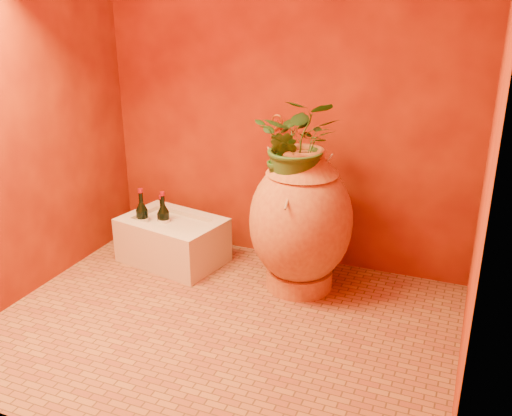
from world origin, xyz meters
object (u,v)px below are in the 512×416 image
at_px(wine_bottle_c, 163,222).
at_px(wine_bottle_b, 142,220).
at_px(stone_basin, 173,241).
at_px(wall_tap, 276,128).
at_px(amphora, 301,220).
at_px(wine_bottle_a, 164,221).

bearing_deg(wine_bottle_c, wine_bottle_b, -156.71).
xyz_separation_m(stone_basin, wall_tap, (0.63, 0.29, 0.78)).
bearing_deg(wall_tap, wine_bottle_c, -157.92).
relative_size(amphora, stone_basin, 1.21).
bearing_deg(wall_tap, wine_bottle_a, -157.31).
bearing_deg(wine_bottle_c, wine_bottle_a, -12.92).
bearing_deg(wine_bottle_a, wine_bottle_b, -159.97).
height_order(wine_bottle_a, wine_bottle_c, wine_bottle_a).
relative_size(wine_bottle_a, wine_bottle_b, 0.94).
distance_m(amphora, wine_bottle_c, 1.00).
xyz_separation_m(amphora, stone_basin, (-0.91, 0.02, -0.30)).
bearing_deg(wall_tap, stone_basin, -155.59).
bearing_deg(wine_bottle_b, wall_tap, 22.26).
distance_m(wine_bottle_a, wine_bottle_c, 0.02).
bearing_deg(wall_tap, wine_bottle_b, -157.74).
xyz_separation_m(amphora, wall_tap, (-0.28, 0.30, 0.48)).
bearing_deg(amphora, wine_bottle_a, 179.15).
distance_m(wine_bottle_a, wine_bottle_b, 0.15).
relative_size(stone_basin, wine_bottle_b, 2.16).
height_order(stone_basin, wall_tap, wall_tap).
relative_size(wine_bottle_a, wall_tap, 1.77).
height_order(amphora, wine_bottle_c, amphora).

